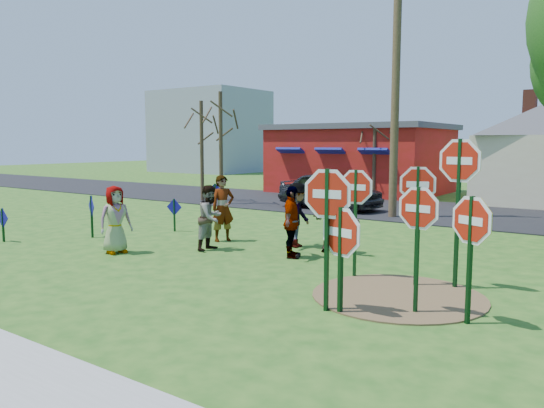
{
  "coord_description": "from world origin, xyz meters",
  "views": [
    {
      "loc": [
        8.14,
        -10.2,
        2.85
      ],
      "look_at": [
        0.21,
        0.98,
        1.27
      ],
      "focal_mm": 35.0,
      "sensor_mm": 36.0,
      "label": 1
    }
  ],
  "objects": [
    {
      "name": "stop_sign_b",
      "position": [
        4.48,
        -0.09,
        1.83
      ],
      "size": [
        0.93,
        0.3,
        2.53
      ],
      "rotation": [
        0.0,
        0.0,
        0.3
      ],
      "color": "black",
      "rests_on": "ground"
    },
    {
      "name": "road",
      "position": [
        0.0,
        11.5,
        0.02
      ],
      "size": [
        120.0,
        7.5,
        0.04
      ],
      "primitive_type": "cube",
      "color": "black",
      "rests_on": "ground"
    },
    {
      "name": "blue_diamond_c",
      "position": [
        -4.27,
        1.83,
        0.66
      ],
      "size": [
        0.55,
        0.14,
        1.08
      ],
      "rotation": [
        0.0,
        0.0,
        0.22
      ],
      "color": "black",
      "rests_on": "ground"
    },
    {
      "name": "bare_tree_east",
      "position": [
        -3.07,
        14.49,
        2.51
      ],
      "size": [
        1.8,
        1.8,
        3.88
      ],
      "color": "#382819",
      "rests_on": "ground"
    },
    {
      "name": "person_b",
      "position": [
        -1.85,
        1.42,
        0.96
      ],
      "size": [
        0.72,
        0.84,
        1.93
      ],
      "primitive_type": "imported",
      "rotation": [
        0.0,
        0.0,
        1.11
      ],
      "color": "#206B55",
      "rests_on": "ground"
    },
    {
      "name": "stop_sign_g",
      "position": [
        3.17,
        -0.16,
        1.7
      ],
      "size": [
        1.0,
        0.12,
        2.43
      ],
      "rotation": [
        0.0,
        0.0,
        0.1
      ],
      "color": "black",
      "rests_on": "ground"
    },
    {
      "name": "stop_sign_f",
      "position": [
        5.96,
        -1.77,
        1.52
      ],
      "size": [
        0.94,
        0.48,
        2.18
      ],
      "rotation": [
        0.0,
        0.0,
        -0.46
      ],
      "color": "black",
      "rests_on": "ground"
    },
    {
      "name": "stop_sign_e",
      "position": [
        4.07,
        -2.48,
        1.27
      ],
      "size": [
        1.12,
        0.32,
        1.96
      ],
      "rotation": [
        0.0,
        0.0,
        -0.27
      ],
      "color": "black",
      "rests_on": "ground"
    },
    {
      "name": "stop_sign_d",
      "position": [
        5.18,
        0.21,
        2.24
      ],
      "size": [
        1.15,
        0.21,
        3.09
      ],
      "rotation": [
        0.0,
        0.0,
        -0.17
      ],
      "color": "black",
      "rests_on": "ground"
    },
    {
      "name": "person_f",
      "position": [
        1.55,
        1.79,
        0.83
      ],
      "size": [
        1.61,
        0.82,
        1.66
      ],
      "primitive_type": "imported",
      "rotation": [
        0.0,
        0.0,
        2.92
      ],
      "color": "#235437",
      "rests_on": "ground"
    },
    {
      "name": "blue_diamond_a",
      "position": [
        -7.0,
        -2.34,
        0.6
      ],
      "size": [
        0.59,
        0.06,
        0.99
      ],
      "rotation": [
        0.0,
        0.0,
        0.0
      ],
      "color": "black",
      "rests_on": "ground"
    },
    {
      "name": "bare_tree_mid",
      "position": [
        -8.02,
        8.5,
        3.36
      ],
      "size": [
        1.8,
        1.8,
        5.2
      ],
      "color": "#382819",
      "rests_on": "ground"
    },
    {
      "name": "suv",
      "position": [
        -2.91,
        9.68,
        0.83
      ],
      "size": [
        4.78,
        2.25,
        1.58
      ],
      "primitive_type": "imported",
      "rotation": [
        0.0,
        0.0,
        1.49
      ],
      "color": "#2D2C31",
      "rests_on": "road"
    },
    {
      "name": "blue_diamond_d",
      "position": [
        -4.51,
        4.09,
        0.88
      ],
      "size": [
        0.59,
        0.36,
        1.42
      ],
      "rotation": [
        0.0,
        0.0,
        0.53
      ],
      "color": "black",
      "rests_on": "ground"
    },
    {
      "name": "red_building",
      "position": [
        -5.5,
        17.99,
        1.97
      ],
      "size": [
        9.4,
        7.69,
        3.9
      ],
      "color": "maroon",
      "rests_on": "ground"
    },
    {
      "name": "bare_tree_west",
      "position": [
        -9.67,
        8.99,
        3.16
      ],
      "size": [
        1.8,
        1.8,
        4.89
      ],
      "color": "#382819",
      "rests_on": "ground"
    },
    {
      "name": "dirt_patch",
      "position": [
        4.5,
        -1.0,
        0.01
      ],
      "size": [
        3.2,
        3.2,
        0.03
      ],
      "primitive_type": "cylinder",
      "color": "brown",
      "rests_on": "ground"
    },
    {
      "name": "stop_sign_a",
      "position": [
        3.8,
        -2.49,
        1.78
      ],
      "size": [
        1.16,
        0.15,
        2.58
      ],
      "rotation": [
        0.0,
        0.0,
        0.11
      ],
      "color": "black",
      "rests_on": "ground"
    },
    {
      "name": "distant_building",
      "position": [
        -28.0,
        30.0,
        4.0
      ],
      "size": [
        10.0,
        8.0,
        8.0
      ],
      "primitive_type": "cube",
      "color": "#8C939E",
      "rests_on": "ground"
    },
    {
      "name": "stop_sign_c",
      "position": [
        5.1,
        -1.75,
        1.57
      ],
      "size": [
        0.98,
        0.14,
        2.27
      ],
      "rotation": [
        0.0,
        0.0,
        -0.12
      ],
      "color": "black",
      "rests_on": "ground"
    },
    {
      "name": "utility_pole",
      "position": [
        0.24,
        8.95,
        5.19
      ],
      "size": [
        2.35,
        0.82,
        9.87
      ],
      "rotation": [
        0.0,
        0.0,
        0.29
      ],
      "color": "#4C3823",
      "rests_on": "ground"
    },
    {
      "name": "blue_diamond_b",
      "position": [
        -5.48,
        -0.42,
        0.8
      ],
      "size": [
        0.62,
        0.28,
        1.29
      ],
      "rotation": [
        0.0,
        0.0,
        -0.41
      ],
      "color": "black",
      "rests_on": "ground"
    },
    {
      "name": "person_d",
      "position": [
        0.38,
        1.92,
        0.89
      ],
      "size": [
        0.72,
        1.18,
        1.77
      ],
      "primitive_type": "imported",
      "rotation": [
        0.0,
        0.0,
        1.62
      ],
      "color": "#323236",
      "rests_on": "ground"
    },
    {
      "name": "ground",
      "position": [
        0.0,
        0.0,
        0.0
      ],
      "size": [
        120.0,
        120.0,
        0.0
      ],
      "primitive_type": "plane",
      "color": "#225317",
      "rests_on": "ground"
    },
    {
      "name": "person_a",
      "position": [
        -3.04,
        -1.47,
        0.88
      ],
      "size": [
        0.76,
        0.98,
        1.76
      ],
      "primitive_type": "imported",
      "rotation": [
        0.0,
        0.0,
        1.31
      ],
      "color": "#42578E",
      "rests_on": "ground"
    },
    {
      "name": "person_c",
      "position": [
        -1.31,
        0.27,
        0.87
      ],
      "size": [
        0.74,
        0.91,
        1.74
      ],
      "primitive_type": "imported",
      "rotation": [
        0.0,
        0.0,
        1.67
      ],
      "color": "brown",
      "rests_on": "ground"
    },
    {
      "name": "person_e",
      "position": [
        1.01,
        0.68,
        0.9
      ],
      "size": [
        0.82,
        1.14,
        1.8
      ],
      "primitive_type": "imported",
      "rotation": [
        0.0,
        0.0,
        1.97
      ],
      "color": "#432950",
      "rests_on": "ground"
    }
  ]
}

